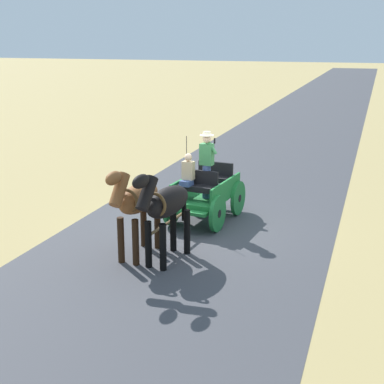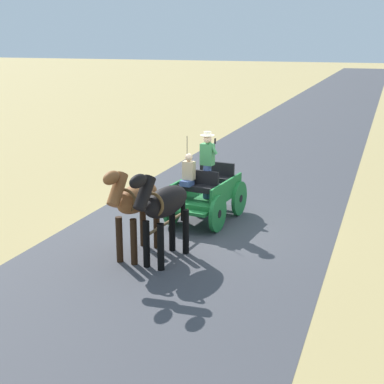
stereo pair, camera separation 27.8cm
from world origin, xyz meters
TOP-DOWN VIEW (x-y plane):
  - ground_plane at (0.00, 0.00)m, footprint 200.00×200.00m
  - road_surface at (0.00, 0.00)m, footprint 6.78×160.00m
  - horse_drawn_carriage at (0.13, -0.61)m, footprint 1.65×4.52m
  - horse_near_side at (0.09, 2.44)m, footprint 0.79×2.15m
  - horse_off_side at (0.80, 2.37)m, footprint 0.66×2.13m
  - traffic_cone at (2.94, -2.56)m, footprint 0.32×0.32m

SIDE VIEW (x-z plane):
  - ground_plane at x=0.00m, z-range 0.00..0.00m
  - road_surface at x=0.00m, z-range 0.00..0.01m
  - traffic_cone at x=2.94m, z-range 0.00..0.50m
  - horse_drawn_carriage at x=0.13m, z-range -0.43..2.07m
  - horse_near_side at x=0.09m, z-range 0.22..2.43m
  - horse_off_side at x=0.80m, z-range 0.22..2.43m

